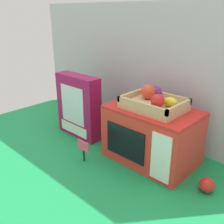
{
  "coord_description": "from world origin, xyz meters",
  "views": [
    {
      "loc": [
        0.75,
        -0.8,
        0.63
      ],
      "look_at": [
        -0.03,
        0.02,
        0.18
      ],
      "focal_mm": 41.28,
      "sensor_mm": 36.0,
      "label": 1
    }
  ],
  "objects_px": {
    "loose_toy_apple": "(207,185)",
    "price_sign": "(83,148)",
    "toy_microwave": "(152,135)",
    "cookie_set_box": "(78,106)",
    "food_groups_crate": "(154,102)"
  },
  "relations": [
    {
      "from": "loose_toy_apple",
      "to": "price_sign",
      "type": "bearing_deg",
      "value": -160.26
    },
    {
      "from": "toy_microwave",
      "to": "price_sign",
      "type": "xyz_separation_m",
      "value": [
        -0.21,
        -0.22,
        -0.06
      ]
    },
    {
      "from": "cookie_set_box",
      "to": "loose_toy_apple",
      "type": "xyz_separation_m",
      "value": [
        0.71,
        0.02,
        -0.14
      ]
    },
    {
      "from": "toy_microwave",
      "to": "price_sign",
      "type": "distance_m",
      "value": 0.31
    },
    {
      "from": "toy_microwave",
      "to": "price_sign",
      "type": "height_order",
      "value": "toy_microwave"
    },
    {
      "from": "price_sign",
      "to": "cookie_set_box",
      "type": "bearing_deg",
      "value": 143.96
    },
    {
      "from": "toy_microwave",
      "to": "food_groups_crate",
      "type": "height_order",
      "value": "food_groups_crate"
    },
    {
      "from": "cookie_set_box",
      "to": "toy_microwave",
      "type": "bearing_deg",
      "value": 7.69
    },
    {
      "from": "food_groups_crate",
      "to": "loose_toy_apple",
      "type": "distance_m",
      "value": 0.38
    },
    {
      "from": "toy_microwave",
      "to": "food_groups_crate",
      "type": "distance_m",
      "value": 0.15
    },
    {
      "from": "cookie_set_box",
      "to": "loose_toy_apple",
      "type": "relative_size",
      "value": 5.76
    },
    {
      "from": "price_sign",
      "to": "loose_toy_apple",
      "type": "relative_size",
      "value": 1.75
    },
    {
      "from": "food_groups_crate",
      "to": "price_sign",
      "type": "xyz_separation_m",
      "value": [
        -0.21,
        -0.22,
        -0.21
      ]
    },
    {
      "from": "food_groups_crate",
      "to": "loose_toy_apple",
      "type": "height_order",
      "value": "food_groups_crate"
    },
    {
      "from": "toy_microwave",
      "to": "price_sign",
      "type": "bearing_deg",
      "value": -133.68
    }
  ]
}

